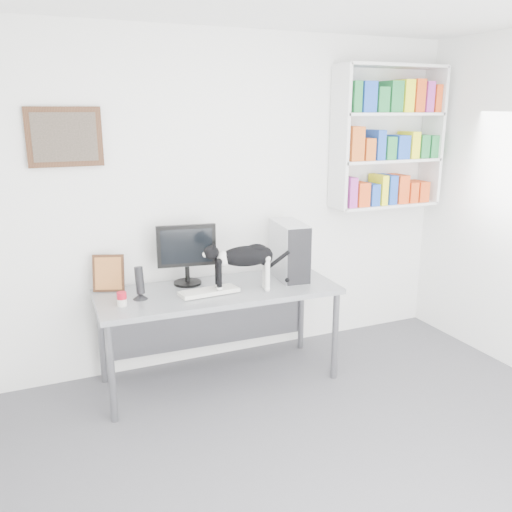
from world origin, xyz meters
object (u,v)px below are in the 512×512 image
Objects in this scene: bookshelf at (388,137)px; speaker at (140,282)px; desk at (219,335)px; monitor at (187,254)px; soup_can at (122,299)px; keyboard at (209,291)px; pc_tower at (289,250)px; leaning_print at (108,272)px; cat at (244,268)px.

speaker is at bearing -172.92° from bookshelf.
bookshelf is 0.68× the size of desk.
monitor is 4.88× the size of soup_can.
pc_tower is at bearing 6.25° from keyboard.
speaker is at bearing -37.97° from leaning_print.
bookshelf reaches higher than keyboard.
desk is 4.00× the size of pc_tower.
cat is (-0.46, -0.18, -0.05)m from pc_tower.
soup_can is at bearing 176.49° from keyboard.
pc_tower is at bearing -167.50° from bookshelf.
leaning_print is at bearing 147.53° from keyboard.
leaning_print reaches higher than desk.
pc_tower is 1.58× the size of leaning_print.
soup_can is (-2.46, -0.38, -1.04)m from bookshelf.
bookshelf is 12.44× the size of soup_can.
soup_can is at bearing -65.78° from leaning_print.
cat is (0.27, -0.05, 0.17)m from keyboard.
monitor reaches higher than leaning_print.
monitor is at bearing 27.47° from soup_can.
soup_can is (0.03, -0.37, -0.09)m from leaning_print.
bookshelf reaches higher than pc_tower.
bookshelf is at bearing 19.15° from pc_tower.
keyboard is 1.52× the size of leaning_print.
leaning_print is 2.91× the size of soup_can.
pc_tower is (0.63, 0.06, 0.61)m from desk.
speaker is at bearing 166.23° from keyboard.
speaker is at bearing 31.57° from soup_can.
monitor is 1.11× the size of keyboard.
bookshelf is at bearing 7.62° from keyboard.
cat reaches higher than desk.
keyboard is at bearing -65.18° from monitor.
speaker is at bearing 179.24° from cat.
keyboard is 0.74× the size of cat.
monitor is 0.66m from soup_can.
keyboard is 0.96× the size of pc_tower.
keyboard is (-1.82, -0.37, -1.07)m from bookshelf.
keyboard is (0.08, -0.29, -0.23)m from monitor.
leaning_print is at bearing -179.80° from bookshelf.
pc_tower reaches higher than soup_can.
cat is (0.35, -0.34, -0.06)m from monitor.
pc_tower is at bearing 30.49° from cat.
bookshelf is at bearing 11.98° from desk.
pc_tower is (0.81, -0.15, -0.01)m from monitor.
leaning_print is at bearing 177.27° from pc_tower.
cat is (-1.55, -0.42, -0.91)m from bookshelf.
speaker is 0.19m from soup_can.
keyboard is 1.74× the size of speaker.
cat is (0.76, -0.13, 0.06)m from speaker.
desk is 0.78m from speaker.
monitor is 0.47m from speaker.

